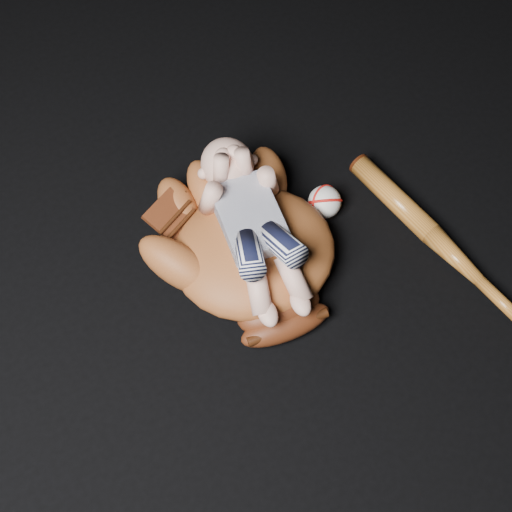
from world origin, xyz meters
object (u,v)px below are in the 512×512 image
Objects in this scene: newborn_baby at (255,227)px; baseball at (325,202)px; baseball_glove at (254,247)px; baseball_bat at (441,243)px.

newborn_baby reaches higher than baseball.
baseball_bat is (0.34, -0.18, -0.05)m from baseball_glove.
newborn_baby is at bearing 150.55° from baseball_bat.
baseball_glove is 0.39m from baseball_bat.
baseball_glove is 6.57× the size of baseball.
baseball_glove reaches higher than baseball.
baseball is at bearing 21.51° from newborn_baby.
newborn_baby reaches higher than baseball_bat.
baseball_glove reaches higher than baseball_bat.
newborn_baby is 5.69× the size of baseball.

